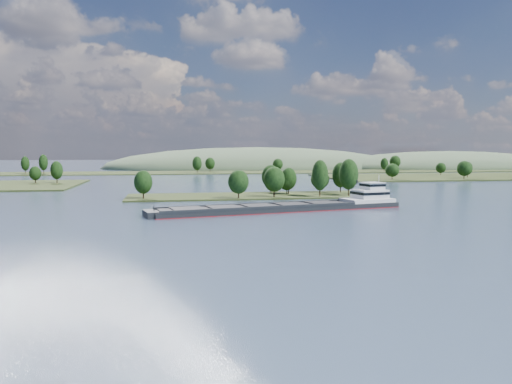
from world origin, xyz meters
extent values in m
plane|color=#374760|center=(0.00, 120.00, 0.00)|extent=(1800.00, 1800.00, 0.00)
cube|color=#263115|center=(0.00, 180.00, 0.00)|extent=(100.00, 30.00, 1.20)
cylinder|color=black|center=(23.49, 168.92, 2.92)|extent=(0.50, 0.50, 4.64)
ellipsoid|color=black|center=(23.49, 168.92, 8.82)|extent=(6.33, 6.33, 11.93)
cylinder|color=black|center=(9.09, 192.20, 2.50)|extent=(0.50, 0.50, 3.81)
ellipsoid|color=black|center=(9.09, 192.20, 7.34)|extent=(7.98, 7.98, 9.79)
cylinder|color=black|center=(5.93, 171.08, 2.49)|extent=(0.50, 0.50, 3.78)
ellipsoid|color=black|center=(5.93, 171.08, 7.30)|extent=(8.31, 8.31, 9.73)
cylinder|color=black|center=(13.91, 183.17, 2.01)|extent=(0.50, 0.50, 2.83)
ellipsoid|color=black|center=(13.91, 183.17, 5.61)|extent=(6.48, 6.48, 7.27)
cylinder|color=black|center=(-8.39, 167.43, 2.33)|extent=(0.50, 0.50, 3.46)
ellipsoid|color=black|center=(-8.39, 167.43, 6.73)|extent=(7.85, 7.85, 8.90)
cylinder|color=black|center=(-43.05, 173.31, 2.31)|extent=(0.50, 0.50, 3.43)
ellipsoid|color=black|center=(-43.05, 173.31, 6.67)|extent=(6.79, 6.79, 8.82)
cylinder|color=black|center=(14.65, 183.05, 2.36)|extent=(0.50, 0.50, 3.52)
ellipsoid|color=black|center=(14.65, 183.05, 6.84)|extent=(6.63, 6.63, 9.06)
cylinder|color=black|center=(37.89, 185.79, 2.69)|extent=(0.50, 0.50, 4.18)
ellipsoid|color=black|center=(37.89, 185.79, 8.01)|extent=(7.18, 7.18, 10.75)
cylinder|color=black|center=(35.69, 170.58, 2.97)|extent=(0.50, 0.50, 4.74)
ellipsoid|color=black|center=(35.69, 170.58, 8.99)|extent=(7.57, 7.57, 12.18)
cylinder|color=black|center=(29.46, 187.90, 2.17)|extent=(0.50, 0.50, 3.14)
ellipsoid|color=black|center=(29.46, 187.90, 6.17)|extent=(7.89, 7.89, 8.08)
cylinder|color=black|center=(-92.89, 269.10, 2.75)|extent=(0.50, 0.50, 3.90)
ellipsoid|color=black|center=(-92.89, 269.10, 7.71)|extent=(6.57, 6.57, 10.03)
cylinder|color=black|center=(-104.19, 270.63, 2.30)|extent=(0.50, 0.50, 2.99)
ellipsoid|color=black|center=(-104.19, 270.63, 6.10)|extent=(6.15, 6.15, 7.70)
cylinder|color=black|center=(100.89, 268.95, 2.38)|extent=(0.50, 0.50, 3.17)
ellipsoid|color=black|center=(100.89, 268.95, 6.41)|extent=(8.52, 8.52, 8.14)
cylinder|color=black|center=(147.02, 265.88, 2.64)|extent=(0.50, 0.50, 3.67)
ellipsoid|color=black|center=(147.02, 265.88, 7.31)|extent=(8.80, 8.80, 9.45)
cylinder|color=black|center=(159.54, 281.41, 2.48)|extent=(0.50, 0.50, 3.35)
ellipsoid|color=black|center=(159.54, 281.41, 6.74)|extent=(6.22, 6.22, 8.62)
cylinder|color=black|center=(159.96, 314.45, 2.26)|extent=(0.50, 0.50, 2.91)
ellipsoid|color=black|center=(159.96, 314.45, 5.96)|extent=(7.18, 7.18, 7.50)
cube|color=#263115|center=(0.00, 400.00, 0.00)|extent=(900.00, 60.00, 1.20)
cylinder|color=black|center=(-141.94, 396.62, 2.80)|extent=(0.50, 0.50, 4.40)
ellipsoid|color=black|center=(-141.94, 396.62, 8.39)|extent=(6.30, 6.30, 11.31)
cylinder|color=black|center=(147.91, 382.81, 2.50)|extent=(0.50, 0.50, 3.80)
ellipsoid|color=black|center=(147.91, 382.81, 7.34)|extent=(6.45, 6.45, 9.78)
cylinder|color=black|center=(1.83, 405.28, 2.57)|extent=(0.50, 0.50, 3.93)
ellipsoid|color=black|center=(1.83, 405.28, 7.57)|extent=(8.17, 8.17, 10.11)
cylinder|color=black|center=(173.47, 415.45, 2.77)|extent=(0.50, 0.50, 4.34)
ellipsoid|color=black|center=(173.47, 415.45, 8.28)|extent=(10.14, 10.14, 11.15)
cylinder|color=black|center=(-128.08, 394.16, 3.03)|extent=(0.50, 0.50, 4.86)
ellipsoid|color=black|center=(-128.08, 394.16, 9.21)|extent=(6.77, 6.77, 12.50)
cylinder|color=black|center=(56.65, 389.25, 2.43)|extent=(0.50, 0.50, 3.66)
ellipsoid|color=black|center=(56.65, 389.25, 7.09)|extent=(8.63, 8.63, 9.42)
cylinder|color=black|center=(-10.47, 381.45, 2.77)|extent=(0.50, 0.50, 4.35)
ellipsoid|color=black|center=(-10.47, 381.45, 8.30)|extent=(7.54, 7.54, 11.18)
ellipsoid|color=#44573C|center=(260.00, 470.00, 0.00)|extent=(260.00, 140.00, 36.00)
ellipsoid|color=#44573C|center=(60.00, 500.00, 0.00)|extent=(320.00, 160.00, 44.00)
cube|color=black|center=(-0.16, 131.35, 0.49)|extent=(78.88, 25.85, 2.16)
cube|color=maroon|center=(-0.16, 131.35, 0.05)|extent=(79.12, 26.08, 0.25)
cube|color=black|center=(-8.84, 134.43, 1.87)|extent=(59.64, 12.97, 0.79)
cube|color=black|center=(-6.85, 125.02, 1.87)|extent=(59.64, 12.97, 0.79)
cube|color=black|center=(-7.84, 129.72, 1.72)|extent=(59.47, 20.83, 0.29)
cube|color=black|center=(-28.98, 125.26, 2.01)|extent=(10.31, 9.70, 0.34)
cube|color=black|center=(-18.41, 127.49, 2.01)|extent=(10.31, 9.70, 0.34)
cube|color=black|center=(-7.84, 129.72, 2.01)|extent=(10.31, 9.70, 0.34)
cube|color=black|center=(2.72, 131.96, 2.01)|extent=(10.31, 9.70, 0.34)
cube|color=black|center=(13.29, 134.19, 2.01)|extent=(10.31, 9.70, 0.34)
cube|color=black|center=(-39.07, 123.13, 0.88)|extent=(4.71, 9.26, 1.96)
cylinder|color=black|center=(-38.10, 123.33, 2.26)|extent=(0.28, 0.28, 2.16)
cube|color=silver|center=(29.62, 137.64, 2.16)|extent=(17.32, 12.47, 1.18)
cube|color=silver|center=(30.58, 137.85, 4.12)|extent=(11.23, 9.72, 2.95)
cube|color=black|center=(30.58, 137.85, 4.52)|extent=(11.46, 9.95, 0.88)
cube|color=silver|center=(31.54, 138.05, 6.68)|extent=(6.98, 6.98, 2.16)
cube|color=black|center=(31.54, 138.05, 7.07)|extent=(7.21, 7.21, 0.79)
cube|color=silver|center=(31.54, 138.05, 7.86)|extent=(7.45, 7.45, 0.20)
cylinder|color=silver|center=(33.94, 138.56, 9.03)|extent=(0.23, 0.23, 2.55)
cylinder|color=black|center=(27.09, 140.12, 8.05)|extent=(0.58, 0.58, 1.18)
camera|label=1|loc=(-34.62, -14.72, 18.17)|focal=35.00mm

